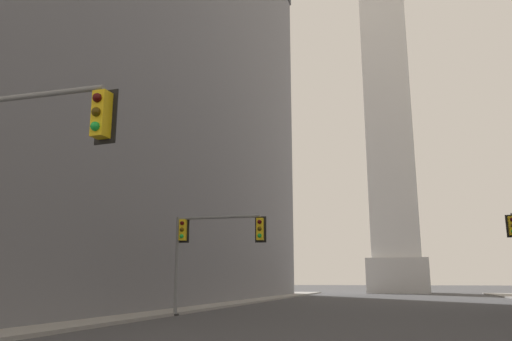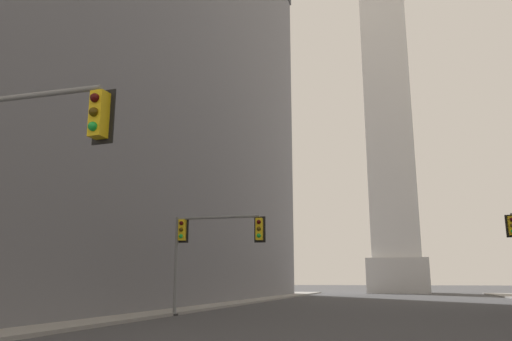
{
  "view_description": "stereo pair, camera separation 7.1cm",
  "coord_description": "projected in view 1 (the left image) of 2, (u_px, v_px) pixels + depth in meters",
  "views": [
    {
      "loc": [
        0.46,
        -1.94,
        1.76
      ],
      "look_at": [
        -14.62,
        51.02,
        13.93
      ],
      "focal_mm": 35.0,
      "sensor_mm": 36.0,
      "label": 1
    },
    {
      "loc": [
        0.53,
        -1.92,
        1.76
      ],
      "look_at": [
        -14.62,
        51.02,
        13.93
      ],
      "focal_mm": 35.0,
      "sensor_mm": 36.0,
      "label": 2
    }
  ],
  "objects": [
    {
      "name": "building_left",
      "position": [
        77.0,
        64.0,
        45.3
      ],
      "size": [
        28.2,
        57.1,
        41.9
      ],
      "color": "slate",
      "rests_on": "ground_plane"
    },
    {
      "name": "sidewalk_left",
      "position": [
        170.0,
        309.0,
        30.39
      ],
      "size": [
        5.0,
        89.73,
        0.15
      ],
      "primitive_type": "cube",
      "color": "gray",
      "rests_on": "ground_plane"
    },
    {
      "name": "obelisk",
      "position": [
        386.0,
        81.0,
        78.83
      ],
      "size": [
        8.52,
        8.52,
        67.78
      ],
      "color": "silver",
      "rests_on": "ground_plane"
    },
    {
      "name": "traffic_light_mid_left",
      "position": [
        207.0,
        239.0,
        25.83
      ],
      "size": [
        4.99,
        0.52,
        5.07
      ],
      "color": "slate",
      "rests_on": "ground_plane"
    }
  ]
}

